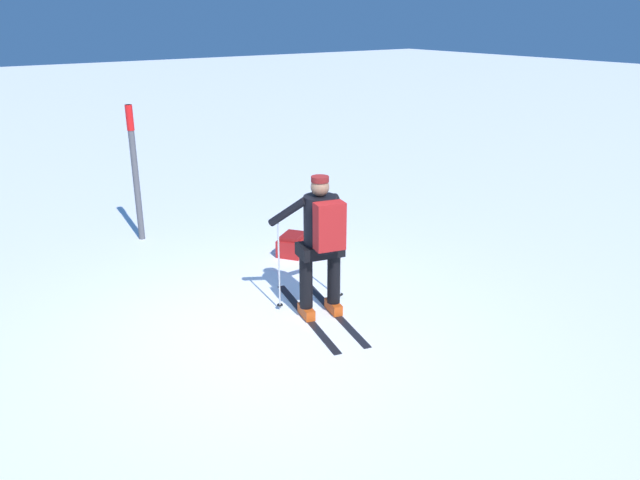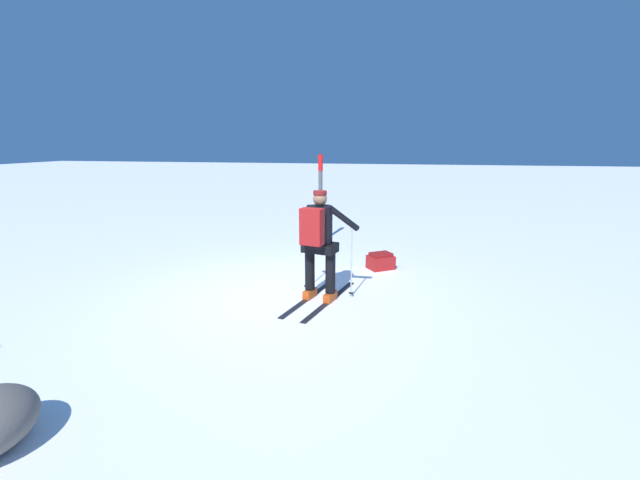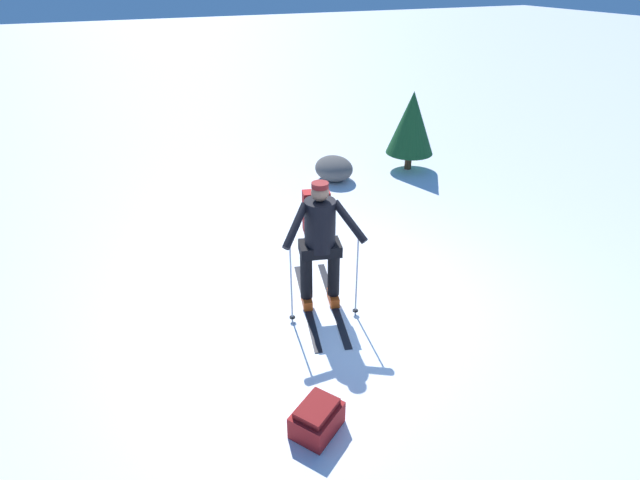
{
  "view_description": "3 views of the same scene",
  "coord_description": "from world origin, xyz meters",
  "px_view_note": "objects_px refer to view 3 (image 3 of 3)",
  "views": [
    {
      "loc": [
        -5.43,
        3.19,
        3.33
      ],
      "look_at": [
        -0.13,
        -0.63,
        0.93
      ],
      "focal_mm": 35.0,
      "sensor_mm": 36.0,
      "label": 1
    },
    {
      "loc": [
        -6.17,
        -1.85,
        2.35
      ],
      "look_at": [
        -0.13,
        -0.63,
        0.93
      ],
      "focal_mm": 24.0,
      "sensor_mm": 36.0,
      "label": 2
    },
    {
      "loc": [
        4.63,
        -2.68,
        3.8
      ],
      "look_at": [
        -0.13,
        -0.63,
        0.93
      ],
      "focal_mm": 28.0,
      "sensor_mm": 36.0,
      "label": 3
    }
  ],
  "objects_px": {
    "rock_boulder": "(334,168)",
    "pine_tree": "(412,123)",
    "dropped_backpack": "(317,418)",
    "skier": "(320,236)"
  },
  "relations": [
    {
      "from": "dropped_backpack",
      "to": "rock_boulder",
      "type": "distance_m",
      "value": 6.17
    },
    {
      "from": "rock_boulder",
      "to": "pine_tree",
      "type": "bearing_deg",
      "value": 87.48
    },
    {
      "from": "pine_tree",
      "to": "rock_boulder",
      "type": "bearing_deg",
      "value": -92.52
    },
    {
      "from": "skier",
      "to": "pine_tree",
      "type": "relative_size",
      "value": 1.17
    },
    {
      "from": "dropped_backpack",
      "to": "rock_boulder",
      "type": "relative_size",
      "value": 0.67
    },
    {
      "from": "rock_boulder",
      "to": "pine_tree",
      "type": "xyz_separation_m",
      "value": [
        0.07,
        1.69,
        0.75
      ]
    },
    {
      "from": "dropped_backpack",
      "to": "rock_boulder",
      "type": "height_order",
      "value": "rock_boulder"
    },
    {
      "from": "dropped_backpack",
      "to": "rock_boulder",
      "type": "bearing_deg",
      "value": 153.82
    },
    {
      "from": "skier",
      "to": "pine_tree",
      "type": "distance_m",
      "value": 5.11
    },
    {
      "from": "skier",
      "to": "rock_boulder",
      "type": "relative_size",
      "value": 2.2
    }
  ]
}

